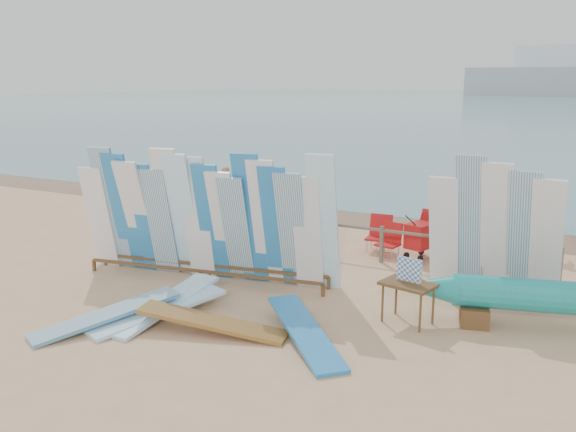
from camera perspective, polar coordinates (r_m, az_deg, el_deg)
The scene contains 23 objects.
ground at distance 13.34m, azimuth -3.94°, elevation -6.44°, with size 160.00×160.00×0.00m, color tan.
wet_sand_strip at distance 19.57m, azimuth 7.33°, elevation -0.34°, with size 40.00×2.60×0.01m, color #7F6047.
distant_ship at distance 191.57m, azimuth 23.16°, elevation 11.87°, with size 45.00×8.00×14.00m.
fence at distance 15.68m, azimuth 1.87°, elevation -1.11°, with size 12.08×0.08×0.90m.
main_surfboard_rack at distance 13.40m, azimuth -7.82°, elevation -0.53°, with size 5.99×1.75×2.95m.
side_surfboard_rack at distance 12.75m, azimuth 18.80°, elevation -1.75°, with size 2.55×0.86×2.95m.
vendor_table at distance 11.38m, azimuth 11.15°, elevation -7.85°, with size 1.05×0.84×1.24m.
flat_board_e at distance 11.68m, azimuth -16.60°, elevation -9.78°, with size 0.56×2.70×0.07m, color silver.
flat_board_a at distance 11.96m, azimuth -11.36°, elevation -8.96°, with size 0.56×2.70×0.07m, color #9CDAFA.
flat_board_b at distance 11.75m, azimuth -11.98°, elevation -9.38°, with size 0.56×2.70×0.07m, color #9CDAFA.
flat_board_d at distance 10.59m, azimuth 1.60°, elevation -11.60°, with size 0.56×2.70×0.07m, color #277CC3.
flat_board_c at distance 11.00m, azimuth -7.05°, elevation -10.75°, with size 0.56×2.70×0.07m, color olive.
beach_chair_left at distance 16.00m, azimuth 8.46°, elevation -2.29°, with size 0.63×0.65×0.93m.
beach_chair_right at distance 15.54m, azimuth 9.37°, elevation -2.87°, with size 0.61×0.63×0.85m.
stroller at distance 15.41m, azimuth 12.40°, elevation -2.23°, with size 0.83×1.01×1.20m.
beachgoer_3 at distance 19.29m, azimuth -2.18°, elevation 2.39°, with size 1.20×0.50×1.86m, color tan.
beachgoer_4 at distance 17.27m, azimuth -2.25°, elevation 1.23°, with size 1.11×0.48×1.89m, color #8C6042.
beachgoer_2 at distance 17.49m, azimuth -0.45°, elevation 1.17°, with size 0.86×0.41×1.76m, color beige.
beachgoer_6 at distance 16.02m, azimuth 17.05°, elevation -0.67°, with size 0.80×0.38×1.65m, color tan.
beachgoer_1 at distance 20.42m, azimuth -5.91°, elevation 2.45°, with size 0.57×0.31×1.55m, color #8C6042.
beachgoer_10 at distance 16.68m, azimuth 21.90°, elevation -0.33°, with size 1.02×0.44×1.75m, color #8C6042.
beachgoer_extra_1 at distance 20.90m, azimuth -8.47°, elevation 2.72°, with size 0.96×0.41×1.63m, color #8C6042.
beachgoer_0 at distance 21.12m, azimuth -11.63°, elevation 2.76°, with size 0.82×0.39×1.67m, color tan.
Camera 1 is at (6.76, -10.65, 4.34)m, focal length 38.00 mm.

